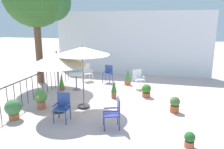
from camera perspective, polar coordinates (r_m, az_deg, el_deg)
ground_plane at (r=9.02m, az=-0.45°, el=-6.71°), size 60.00×60.00×0.00m
villa_facade at (r=13.30m, az=4.88°, el=8.07°), size 9.26×0.30×3.72m
terrace_railing at (r=9.99m, az=-17.60°, el=-1.24°), size 0.03×5.52×1.01m
patio_umbrella_0 at (r=7.65m, az=-14.13°, el=3.78°), size 1.98×1.98×2.18m
patio_umbrella_1 at (r=7.85m, az=-7.70°, el=5.86°), size 1.93×1.93×2.33m
cafe_table_0 at (r=10.39m, az=-9.25°, el=-1.11°), size 0.70×0.70×0.76m
patio_chair_0 at (r=6.64m, az=0.58°, el=-9.55°), size 0.59×0.56×0.94m
patio_chair_1 at (r=10.56m, az=6.74°, el=-0.79°), size 0.63×0.62×0.89m
patio_chair_2 at (r=7.29m, az=-12.67°, el=-7.77°), size 0.48×0.46×0.91m
patio_chair_3 at (r=11.86m, az=-6.59°, el=0.79°), size 0.65×0.65×0.91m
patio_chair_4 at (r=11.53m, az=-1.03°, el=0.50°), size 0.47×0.48×0.90m
potted_plant_0 at (r=8.11m, az=15.94°, el=-7.42°), size 0.35×0.35×0.57m
potted_plant_1 at (r=8.47m, az=-17.95°, el=-5.84°), size 0.47×0.48×0.71m
potted_plant_2 at (r=11.12m, az=4.09°, el=-0.64°), size 0.33×0.33×0.80m
potted_plant_3 at (r=9.15m, az=0.51°, el=-3.70°), size 0.24×0.24×0.78m
potted_plant_4 at (r=6.15m, az=19.45°, el=-15.57°), size 0.27×0.27×0.42m
potted_plant_5 at (r=7.90m, az=-24.22°, el=-8.03°), size 0.53×0.53×0.69m
potted_plant_6 at (r=10.43m, az=-12.93°, el=-1.93°), size 0.24×0.24×0.81m
potted_plant_7 at (r=9.43m, az=8.88°, el=-4.13°), size 0.39×0.39×0.56m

